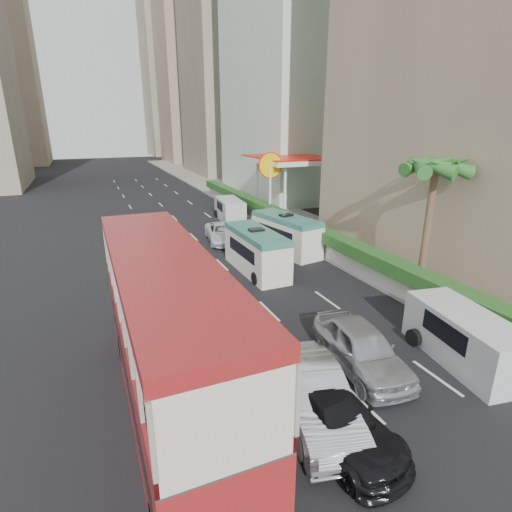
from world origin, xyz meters
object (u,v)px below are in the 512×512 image
van_asset (223,242)px  palm_tree (427,229)px  double_decker_bus (167,337)px  car_silver_lane_a (312,417)px  minibus_near (256,251)px  panel_van_far (230,210)px  minibus_far (286,234)px  car_black (331,436)px  car_silver_lane_b (359,367)px  shell_station (289,186)px  panel_van_near (465,338)px

van_asset → palm_tree: size_ratio=0.76×
double_decker_bus → car_silver_lane_a: bearing=-27.9°
car_silver_lane_a → minibus_near: minibus_near is taller
car_silver_lane_a → panel_van_far: bearing=87.8°
minibus_far → minibus_near: bearing=-151.3°
car_black → minibus_near: bearing=67.7°
minibus_near → panel_van_far: minibus_near is taller
car_silver_lane_a → car_silver_lane_b: (2.93, 1.60, 0.00)m
car_silver_lane_b → minibus_far: bearing=80.6°
car_silver_lane_b → minibus_near: minibus_near is taller
van_asset → minibus_near: size_ratio=0.86×
palm_tree → shell_station: 19.14m
car_silver_lane_a → shell_station: (12.22, 25.00, 2.75)m
double_decker_bus → palm_tree: size_ratio=1.72×
double_decker_bus → palm_tree: bearing=16.2°
double_decker_bus → panel_van_near: bearing=-8.3°
car_silver_lane_a → minibus_near: bearing=86.5°
minibus_near → palm_tree: (6.67, -6.15, 2.13)m
double_decker_bus → shell_station: size_ratio=1.38×
panel_van_far → minibus_near: bearing=-97.3°
car_silver_lane_b → shell_station: size_ratio=0.61×
minibus_far → panel_van_near: size_ratio=1.18×
double_decker_bus → car_black: bearing=-36.6°
minibus_near → minibus_far: bearing=38.2°
palm_tree → van_asset: bearing=116.7°
van_asset → shell_station: bearing=43.9°
car_black → panel_van_near: size_ratio=1.02×
panel_van_near → car_silver_lane_b: bearing=172.6°
car_silver_lane_b → car_silver_lane_a: bearing=-145.0°
car_black → shell_station: (12.13, 25.87, 2.75)m
panel_van_near → minibus_far: bearing=99.2°
car_silver_lane_b → palm_tree: size_ratio=0.76×
panel_van_far → panel_van_near: bearing=-83.7°
panel_van_near → panel_van_far: size_ratio=1.02×
car_silver_lane_a → car_black: 0.88m
panel_van_near → palm_tree: (3.32, 5.52, 2.43)m
double_decker_bus → car_black: double_decker_bus is taller
double_decker_bus → car_silver_lane_a: size_ratio=2.23×
minibus_far → shell_station: (5.51, 10.11, 1.50)m
panel_van_near → double_decker_bus: bearing=-179.0°
car_silver_lane_a → car_black: size_ratio=1.02×
minibus_near → panel_van_near: bearing=-75.0°
car_silver_lane_a → palm_tree: size_ratio=0.77×
minibus_far → shell_station: 11.61m
minibus_far → car_black: bearing=-123.2°
minibus_near → shell_station: 15.68m
car_silver_lane_b → shell_station: (9.29, 23.40, 2.75)m
double_decker_bus → car_silver_lane_b: (6.71, -0.40, -2.53)m
car_silver_lane_b → double_decker_bus: bearing=-177.0°
minibus_near → shell_station: (8.87, 12.85, 1.50)m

